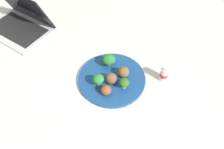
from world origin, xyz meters
TOP-DOWN VIEW (x-y plane):
  - ground_plane at (0.00, 0.00)m, footprint 4.00×4.00m
  - plate at (0.00, 0.00)m, footprint 0.28×0.28m
  - broccoli_floret_back_left at (0.00, 0.07)m, footprint 0.06×0.06m
  - broccoli_floret_mid_right at (-0.06, -0.03)m, footprint 0.04×0.04m
  - broccoli_floret_back_right at (0.04, -0.06)m, footprint 0.04×0.04m
  - meatball_front_right at (-0.01, -0.02)m, footprint 0.05×0.05m
  - meatball_back_right at (-0.04, -0.07)m, footprint 0.04×0.04m
  - meatball_front_left at (0.05, 0.00)m, footprint 0.05×0.05m
  - napkin at (-0.26, 0.01)m, footprint 0.18×0.14m
  - fork at (-0.25, 0.02)m, footprint 0.12×0.03m
  - knife at (-0.25, -0.01)m, footprint 0.15×0.02m
  - yogurt_bottle at (0.21, -0.04)m, footprint 0.03×0.03m
  - laptop at (-0.40, 0.41)m, footprint 0.38×0.38m

SIDE VIEW (x-z plane):
  - ground_plane at x=0.00m, z-range 0.00..0.00m
  - napkin at x=-0.26m, z-range 0.00..0.01m
  - knife at x=-0.25m, z-range 0.00..0.01m
  - fork at x=-0.25m, z-range 0.00..0.01m
  - plate at x=0.00m, z-range 0.00..0.02m
  - yogurt_bottle at x=0.21m, z-range 0.00..0.07m
  - meatball_back_right at x=-0.04m, z-range 0.02..0.06m
  - laptop at x=-0.40m, z-range -0.06..0.14m
  - meatball_front_left at x=0.05m, z-range 0.02..0.06m
  - meatball_front_right at x=-0.01m, z-range 0.02..0.06m
  - broccoli_floret_back_right at x=0.04m, z-range 0.02..0.07m
  - broccoli_floret_back_left at x=0.00m, z-range 0.02..0.08m
  - broccoli_floret_mid_right at x=-0.06m, z-range 0.02..0.08m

